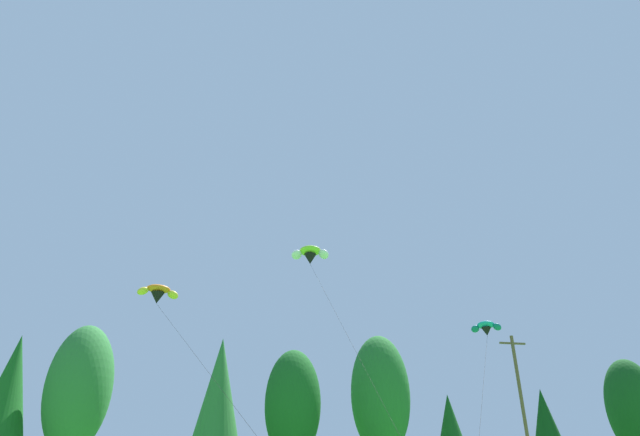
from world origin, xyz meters
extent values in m
cone|color=#19561E|center=(-24.36, 50.19, 8.12)|extent=(4.43, 4.43, 9.53)
ellipsoid|color=#2D7033|center=(-18.77, 50.34, 8.52)|extent=(5.59, 5.59, 11.01)
cone|color=#2D7033|center=(-6.66, 51.33, 8.57)|extent=(4.59, 4.59, 10.06)
ellipsoid|color=#19561E|center=(0.09, 49.45, 7.49)|extent=(5.13, 5.13, 9.68)
ellipsoid|color=#236628|center=(8.43, 49.37, 8.51)|extent=(5.58, 5.58, 11.00)
cone|color=#144719|center=(16.19, 51.66, 5.64)|extent=(3.57, 3.57, 6.62)
cone|color=#0F3D14|center=(25.93, 50.50, 6.02)|extent=(3.70, 3.70, 7.07)
ellipsoid|color=#144719|center=(35.03, 48.81, 7.63)|extent=(5.19, 5.19, 9.86)
cylinder|color=brown|center=(16.08, 37.83, 5.87)|extent=(0.26, 0.26, 11.74)
cube|color=brown|center=(16.08, 37.83, 11.14)|extent=(2.20, 0.14, 0.14)
ellipsoid|color=orange|center=(-11.49, 36.71, 13.65)|extent=(1.85, 1.38, 0.72)
ellipsoid|color=yellow|center=(-10.48, 36.98, 13.36)|extent=(1.10, 1.03, 0.89)
ellipsoid|color=yellow|center=(-12.49, 36.45, 13.36)|extent=(1.01, 0.99, 0.89)
cone|color=black|center=(-11.51, 36.80, 13.01)|extent=(1.14, 1.14, 0.80)
cylinder|color=black|center=(-7.76, 27.76, 7.12)|extent=(7.50, 18.08, 11.00)
ellipsoid|color=#93D633|center=(-0.05, 39.75, 18.66)|extent=(2.06, 1.67, 0.97)
ellipsoid|color=white|center=(1.06, 39.48, 18.34)|extent=(1.05, 1.26, 1.11)
ellipsoid|color=white|center=(-1.15, 40.01, 18.34)|extent=(1.26, 1.26, 1.11)
cone|color=black|center=(-0.02, 39.86, 17.96)|extent=(1.23, 1.23, 0.87)
cylinder|color=black|center=(0.74, 30.64, 9.57)|extent=(1.55, 18.45, 15.91)
ellipsoid|color=teal|center=(12.61, 35.30, 11.83)|extent=(1.49, 1.36, 0.73)
ellipsoid|color=#0F666B|center=(13.28, 34.86, 11.61)|extent=(0.82, 0.91, 0.82)
ellipsoid|color=#0F666B|center=(11.95, 35.73, 11.61)|extent=(0.89, 0.86, 0.82)
cone|color=black|center=(12.65, 35.36, 11.34)|extent=(0.99, 0.99, 0.61)
cylinder|color=black|center=(8.26, 28.70, 6.11)|extent=(8.81, 13.33, 9.86)
camera|label=1|loc=(-6.72, -0.21, 2.11)|focal=29.12mm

